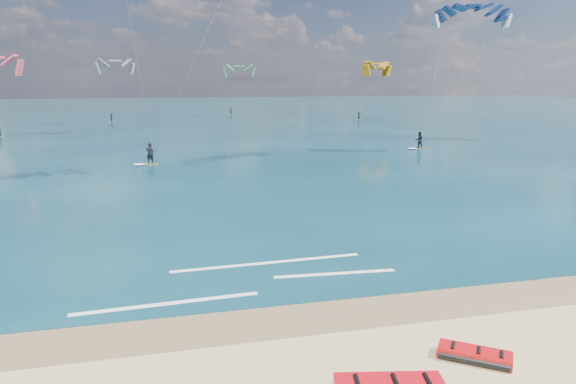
% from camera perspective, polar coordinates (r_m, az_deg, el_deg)
% --- Properties ---
extents(ground, '(320.00, 320.00, 0.00)m').
position_cam_1_polar(ground, '(52.34, -9.83, 4.03)').
color(ground, tan).
rests_on(ground, ground).
extents(wet_sand_strip, '(320.00, 2.40, 0.01)m').
position_cam_1_polar(wet_sand_strip, '(16.81, -1.21, -14.08)').
color(wet_sand_strip, brown).
rests_on(wet_sand_strip, ground).
extents(sea, '(320.00, 200.00, 0.04)m').
position_cam_1_polar(sea, '(115.99, -11.94, 8.50)').
color(sea, '#092D35').
rests_on(sea, ground).
extents(packed_kite_mid, '(2.26, 2.02, 0.35)m').
position_cam_1_polar(packed_kite_mid, '(15.60, 19.99, -17.14)').
color(packed_kite_mid, red).
rests_on(packed_kite_mid, ground).
extents(kitesurfer_main, '(10.77, 11.81, 18.00)m').
position_cam_1_polar(kitesurfer_main, '(42.60, -13.87, 14.29)').
color(kitesurfer_main, '#D2ED1B').
rests_on(kitesurfer_main, sea).
extents(kitesurfer_far, '(9.77, 5.62, 16.06)m').
position_cam_1_polar(kitesurfer_far, '(57.13, 17.23, 12.97)').
color(kitesurfer_far, gold).
rests_on(kitesurfer_far, sea).
extents(shoreline_foam, '(12.01, 3.65, 0.01)m').
position_cam_1_polar(shoreline_foam, '(20.03, -3.57, -9.45)').
color(shoreline_foam, white).
rests_on(shoreline_foam, ground).
extents(distant_kites, '(81.14, 39.85, 13.64)m').
position_cam_1_polar(distant_kites, '(94.28, -16.79, 10.74)').
color(distant_kites, gray).
rests_on(distant_kites, ground).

